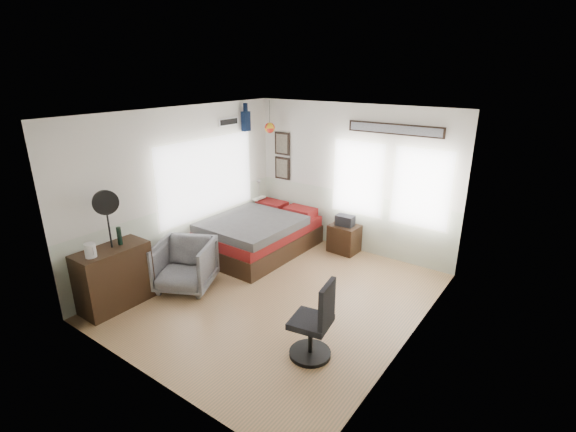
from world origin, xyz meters
name	(u,v)px	position (x,y,z in m)	size (l,w,h in m)	color
ground_plane	(278,296)	(0.00, 0.00, -0.01)	(4.00, 4.50, 0.01)	#967854
room_shell	(281,190)	(-0.08, 0.19, 1.61)	(4.02, 4.52, 2.71)	silver
wall_decor	(293,135)	(-1.10, 1.96, 2.10)	(3.55, 1.32, 1.44)	black
bed	(258,234)	(-1.30, 1.10, 0.34)	(1.59, 2.18, 0.69)	#2F1F12
dresser	(114,277)	(-1.74, -1.57, 0.45)	(0.48, 1.00, 0.90)	#2F1F12
armchair	(185,265)	(-1.33, -0.63, 0.39)	(0.83, 0.85, 0.77)	gray
nightstand	(344,238)	(0.03, 2.03, 0.26)	(0.52, 0.42, 0.52)	#2F1F12
task_chair	(315,327)	(1.21, -0.87, 0.41)	(0.52, 0.52, 1.01)	black
kettle	(90,250)	(-1.68, -1.87, 1.00)	(0.17, 0.15, 0.20)	silver
bottle	(119,236)	(-1.74, -1.40, 1.03)	(0.07, 0.07, 0.26)	black
stand_fan	(106,203)	(-1.74, -1.53, 1.55)	(0.21, 0.33, 0.84)	black
black_bag	(345,220)	(0.03, 2.03, 0.62)	(0.33, 0.21, 0.19)	black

